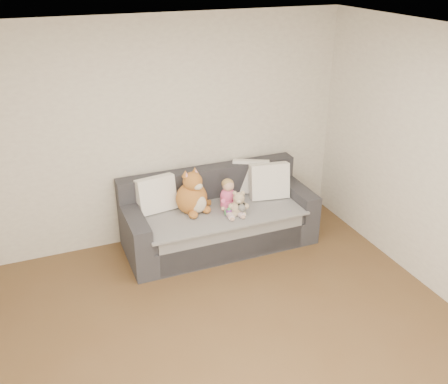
% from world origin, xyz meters
% --- Properties ---
extents(room_shell, '(5.00, 5.00, 5.00)m').
position_xyz_m(room_shell, '(0.00, 0.42, 1.30)').
color(room_shell, brown).
rests_on(room_shell, ground).
extents(sofa, '(2.20, 0.94, 0.85)m').
position_xyz_m(sofa, '(0.55, 2.06, 0.31)').
color(sofa, '#2C2B31').
rests_on(sofa, ground).
extents(cushion_left, '(0.47, 0.26, 0.42)m').
position_xyz_m(cushion_left, '(-0.13, 2.25, 0.68)').
color(cushion_left, white).
rests_on(cushion_left, sofa).
extents(cushion_right_back, '(0.49, 0.38, 0.42)m').
position_xyz_m(cushion_right_back, '(1.08, 2.30, 0.68)').
color(cushion_right_back, white).
rests_on(cushion_right_back, sofa).
extents(cushion_right_front, '(0.49, 0.28, 0.44)m').
position_xyz_m(cushion_right_front, '(1.22, 2.07, 0.69)').
color(cushion_right_front, white).
rests_on(cushion_right_front, sofa).
extents(toddler, '(0.28, 0.39, 0.39)m').
position_xyz_m(toddler, '(0.63, 1.93, 0.63)').
color(toddler, '#EC538A').
rests_on(toddler, sofa).
extents(plush_cat, '(0.44, 0.44, 0.55)m').
position_xyz_m(plush_cat, '(0.25, 2.06, 0.67)').
color(plush_cat, '#AC6A26').
rests_on(plush_cat, sofa).
extents(teddy_bear, '(0.22, 0.19, 0.30)m').
position_xyz_m(teddy_bear, '(0.70, 1.79, 0.59)').
color(teddy_bear, tan).
rests_on(teddy_bear, sofa).
extents(plush_cow, '(0.14, 0.22, 0.17)m').
position_xyz_m(plush_cow, '(0.72, 1.80, 0.54)').
color(plush_cow, white).
rests_on(plush_cow, sofa).
extents(sippy_cup, '(0.10, 0.07, 0.11)m').
position_xyz_m(sippy_cup, '(0.58, 1.80, 0.53)').
color(sippy_cup, purple).
rests_on(sippy_cup, sofa).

